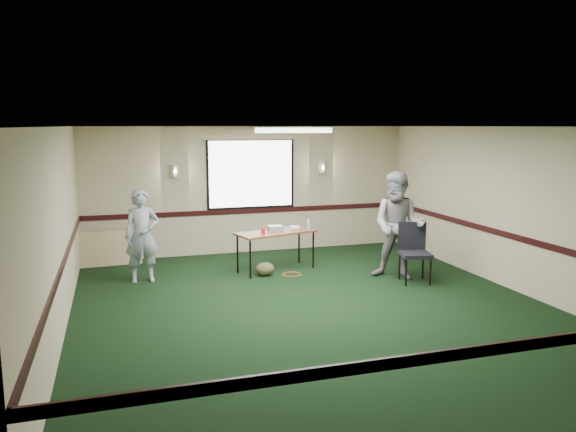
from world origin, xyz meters
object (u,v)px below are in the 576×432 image
object	(u,v)px
folding_table	(276,234)
conference_chair	(414,247)
person_left	(142,236)
projector	(275,228)
person_right	(399,226)

from	to	relation	value
folding_table	conference_chair	distance (m)	2.54
folding_table	conference_chair	bearing A→B (deg)	-49.67
folding_table	conference_chair	xyz separation A→B (m)	(2.11, -1.41, -0.09)
conference_chair	person_left	bearing A→B (deg)	176.29
conference_chair	person_left	world-z (taller)	person_left
conference_chair	projector	bearing A→B (deg)	157.49
conference_chair	person_left	xyz separation A→B (m)	(-4.55, 1.37, 0.21)
projector	person_left	size ratio (longest dim) A/B	0.17
projector	person_right	xyz separation A→B (m)	(1.91, -1.27, 0.16)
folding_table	person_left	xyz separation A→B (m)	(-2.44, -0.03, 0.12)
projector	person_right	world-z (taller)	person_right
folding_table	person_left	world-z (taller)	person_left
projector	person_left	distance (m)	2.45
conference_chair	person_right	world-z (taller)	person_right
conference_chair	person_right	bearing A→B (deg)	142.20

